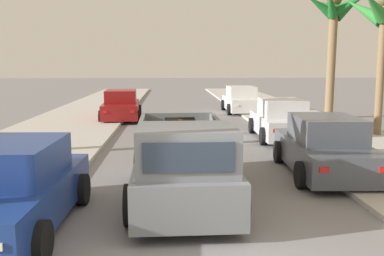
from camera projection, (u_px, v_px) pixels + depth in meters
The scene contains 11 objects.
sidewalk_left at pixel (53, 134), 17.02m from camera, with size 4.76×60.00×0.12m, color #B2AFA8.
sidewalk_right at pixel (322, 132), 17.57m from camera, with size 4.76×60.00×0.12m, color #B2AFA8.
curb_left at pixel (78, 134), 17.07m from camera, with size 0.16×60.00×0.10m, color silver.
curb_right at pixel (299, 133), 17.52m from camera, with size 0.16×60.00×0.10m, color silver.
pickup_truck at pixel (183, 163), 8.92m from camera, with size 2.29×5.25×1.80m.
car_left_near at pixel (324, 148), 11.05m from camera, with size 2.19×4.33×1.54m.
car_right_near at pixel (281, 120), 16.31m from camera, with size 2.13×4.31×1.54m.
car_left_mid at pixel (12, 189), 7.39m from camera, with size 2.11×4.30×1.54m.
car_right_mid at pixel (121, 106), 21.82m from camera, with size 2.21×4.34×1.54m.
car_left_far at pixel (241, 100), 25.13m from camera, with size 2.05×4.27×1.54m.
palm_tree_right_fore at pixel (335, 18), 21.73m from camera, with size 3.38×3.50×6.55m.
Camera 1 is at (-0.77, -5.05, 2.88)m, focal length 39.72 mm.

